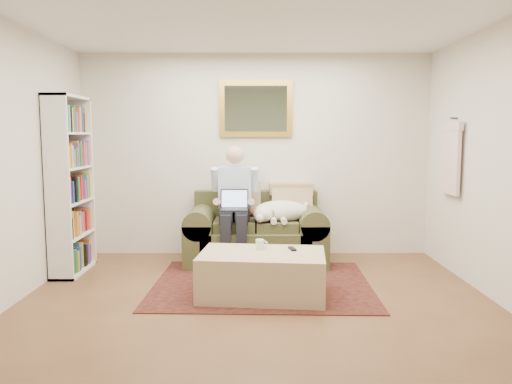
{
  "coord_description": "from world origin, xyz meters",
  "views": [
    {
      "loc": [
        -0.01,
        -4.01,
        1.56
      ],
      "look_at": [
        0.0,
        1.36,
        0.95
      ],
      "focal_mm": 35.0,
      "sensor_mm": 36.0,
      "label": 1
    }
  ],
  "objects_px": {
    "ottoman": "(262,274)",
    "coffee_mug": "(260,244)",
    "laptop": "(234,204)",
    "sofa": "(256,239)",
    "seated_man": "(235,207)",
    "sleeping_dog": "(281,211)",
    "bookshelf": "(70,185)"
  },
  "relations": [
    {
      "from": "laptop",
      "to": "sleeping_dog",
      "type": "xyz_separation_m",
      "value": [
        0.56,
        0.14,
        -0.1
      ]
    },
    {
      "from": "seated_man",
      "to": "sleeping_dog",
      "type": "height_order",
      "value": "seated_man"
    },
    {
      "from": "sofa",
      "to": "ottoman",
      "type": "xyz_separation_m",
      "value": [
        0.06,
        -1.32,
        -0.08
      ]
    },
    {
      "from": "laptop",
      "to": "bookshelf",
      "type": "distance_m",
      "value": 1.87
    },
    {
      "from": "laptop",
      "to": "sofa",
      "type": "bearing_deg",
      "value": 41.02
    },
    {
      "from": "seated_man",
      "to": "laptop",
      "type": "height_order",
      "value": "seated_man"
    },
    {
      "from": "sofa",
      "to": "ottoman",
      "type": "relative_size",
      "value": 1.43
    },
    {
      "from": "bookshelf",
      "to": "coffee_mug",
      "type": "bearing_deg",
      "value": -19.44
    },
    {
      "from": "sofa",
      "to": "seated_man",
      "type": "xyz_separation_m",
      "value": [
        -0.26,
        -0.16,
        0.42
      ]
    },
    {
      "from": "ottoman",
      "to": "sofa",
      "type": "bearing_deg",
      "value": 92.58
    },
    {
      "from": "seated_man",
      "to": "laptop",
      "type": "bearing_deg",
      "value": -90.0
    },
    {
      "from": "laptop",
      "to": "coffee_mug",
      "type": "relative_size",
      "value": 3.3
    },
    {
      "from": "sleeping_dog",
      "to": "bookshelf",
      "type": "relative_size",
      "value": 0.35
    },
    {
      "from": "coffee_mug",
      "to": "ottoman",
      "type": "bearing_deg",
      "value": -80.14
    },
    {
      "from": "sleeping_dog",
      "to": "ottoman",
      "type": "distance_m",
      "value": 1.33
    },
    {
      "from": "sofa",
      "to": "coffee_mug",
      "type": "xyz_separation_m",
      "value": [
        0.04,
        -1.19,
        0.19
      ]
    },
    {
      "from": "ottoman",
      "to": "seated_man",
      "type": "bearing_deg",
      "value": 105.11
    },
    {
      "from": "seated_man",
      "to": "bookshelf",
      "type": "bearing_deg",
      "value": -171.39
    },
    {
      "from": "laptop",
      "to": "coffee_mug",
      "type": "bearing_deg",
      "value": -73.22
    },
    {
      "from": "ottoman",
      "to": "coffee_mug",
      "type": "distance_m",
      "value": 0.3
    },
    {
      "from": "sleeping_dog",
      "to": "coffee_mug",
      "type": "relative_size",
      "value": 7.01
    },
    {
      "from": "seated_man",
      "to": "sofa",
      "type": "bearing_deg",
      "value": 31.45
    },
    {
      "from": "seated_man",
      "to": "sleeping_dog",
      "type": "distance_m",
      "value": 0.57
    },
    {
      "from": "sleeping_dog",
      "to": "coffee_mug",
      "type": "bearing_deg",
      "value": -103.7
    },
    {
      "from": "laptop",
      "to": "seated_man",
      "type": "bearing_deg",
      "value": 90.0
    },
    {
      "from": "seated_man",
      "to": "sleeping_dog",
      "type": "xyz_separation_m",
      "value": [
        0.56,
        0.07,
        -0.07
      ]
    },
    {
      "from": "sleeping_dog",
      "to": "coffee_mug",
      "type": "distance_m",
      "value": 1.15
    },
    {
      "from": "sofa",
      "to": "coffee_mug",
      "type": "bearing_deg",
      "value": -88.25
    },
    {
      "from": "sofa",
      "to": "coffee_mug",
      "type": "distance_m",
      "value": 1.21
    },
    {
      "from": "sleeping_dog",
      "to": "sofa",
      "type": "bearing_deg",
      "value": 164.26
    },
    {
      "from": "sleeping_dog",
      "to": "coffee_mug",
      "type": "xyz_separation_m",
      "value": [
        -0.27,
        -1.1,
        -0.17
      ]
    },
    {
      "from": "ottoman",
      "to": "coffee_mug",
      "type": "bearing_deg",
      "value": 99.86
    }
  ]
}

